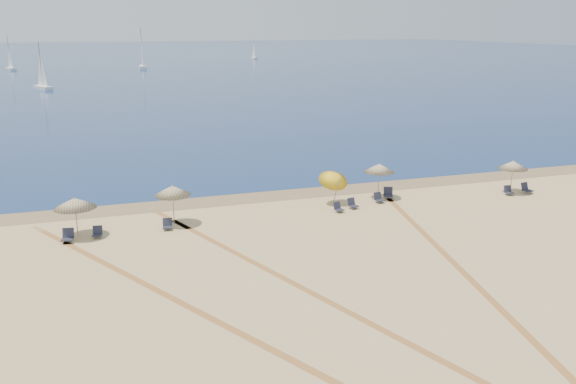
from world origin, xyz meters
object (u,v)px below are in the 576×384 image
umbrella_3 (334,177)px  chair_2 (97,232)px  umbrella_2 (173,190)px  chair_3 (167,225)px  chair_7 (388,193)px  sailboat_1 (254,52)px  chair_4 (338,208)px  sailboat_0 (10,60)px  chair_5 (352,204)px  umbrella_1 (75,203)px  sailboat_2 (42,75)px  chair_6 (379,198)px  sailboat_3 (142,56)px  chair_9 (526,188)px  chair_1 (68,236)px  umbrella_5 (513,165)px  chair_8 (509,191)px  umbrella_4 (379,168)px

umbrella_3 → chair_2: size_ratio=3.66×
umbrella_2 → chair_3: bearing=-121.7°
chair_7 → sailboat_1: 170.42m
chair_4 → sailboat_0: bearing=87.0°
umbrella_3 → chair_2: (-14.53, -1.83, -1.50)m
chair_5 → chair_3: bearing=171.0°
umbrella_1 → sailboat_2: size_ratio=0.27×
sailboat_0 → sailboat_1: size_ratio=1.22×
chair_6 → sailboat_3: 131.24m
chair_4 → chair_6: 3.46m
umbrella_2 → chair_9: bearing=-1.6°
chair_3 → chair_9: chair_9 is taller
chair_5 → sailboat_3: 131.84m
umbrella_1 → chair_9: size_ratio=2.91×
umbrella_1 → chair_1: umbrella_1 is taller
umbrella_5 → chair_8: umbrella_5 is taller
umbrella_3 → sailboat_0: size_ratio=0.29×
sailboat_0 → umbrella_5: bearing=-89.9°
chair_4 → chair_9: (13.91, 0.03, 0.04)m
chair_1 → chair_6: (18.96, 1.53, -0.03)m
umbrella_2 → chair_8: size_ratio=3.69×
sailboat_1 → chair_3: bearing=-107.2°
chair_4 → sailboat_0: size_ratio=0.08×
chair_2 → chair_9: size_ratio=0.87×
chair_6 → umbrella_3: bearing=161.1°
chair_3 → umbrella_4: bearing=16.3°
chair_3 → chair_4: size_ratio=0.96×
umbrella_3 → chair_4: bearing=-102.0°
chair_6 → sailboat_2: sailboat_2 is taller
chair_1 → umbrella_2: bearing=22.0°
chair_5 → chair_6: (2.14, 0.65, 0.00)m
chair_5 → chair_4: bearing=-170.2°
umbrella_1 → chair_2: (1.01, -0.47, -1.63)m
umbrella_1 → umbrella_5: 28.14m
umbrella_2 → chair_6: (13.21, 0.38, -1.75)m
umbrella_5 → chair_2: bearing=-178.7°
sailboat_1 → chair_7: bearing=-102.6°
chair_5 → sailboat_0: sailboat_0 is taller
chair_7 → chair_9: bearing=11.5°
umbrella_1 → chair_8: bearing=-0.6°
umbrella_2 → umbrella_4: umbrella_4 is taller
chair_3 → sailboat_3: size_ratio=0.07×
chair_1 → sailboat_3: bearing=94.1°
umbrella_5 → sailboat_3: (-13.39, 131.83, 1.18)m
umbrella_2 → chair_4: umbrella_2 is taller
chair_4 → umbrella_3: bearing=61.5°
chair_8 → chair_1: bearing=-175.0°
chair_7 → umbrella_1: bearing=-153.5°
sailboat_0 → sailboat_2: size_ratio=1.04×
umbrella_3 → chair_2: 14.72m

